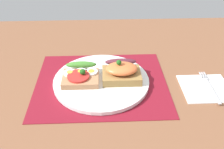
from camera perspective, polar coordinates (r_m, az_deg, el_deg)
ground_plane at (r=71.97cm, az=-2.39°, el=-2.97°), size 120.00×90.00×3.20cm
placemat at (r=70.91cm, az=-2.42°, el=-1.86°), size 36.53×30.27×0.30cm
plate at (r=70.50cm, az=-2.44°, el=-1.41°), size 26.58×26.58×1.08cm
sandwich_egg_tomato at (r=69.87cm, az=-7.13°, el=-0.15°), size 9.85×9.41×3.82cm
sandwich_salmon at (r=69.21cm, az=2.16°, el=0.62°), size 10.54×9.22×6.07cm
napkin at (r=73.37cm, az=20.43°, el=-2.83°), size 13.16×12.26×0.60cm
fork at (r=73.67cm, az=21.16°, el=-2.40°), size 1.62×13.94×0.32cm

